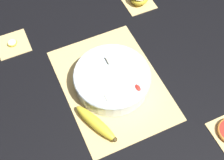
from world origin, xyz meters
TOP-DOWN VIEW (x-y plane):
  - ground_plane at (0.00, 0.00)m, footprint 6.00×6.00m
  - bamboo_mat_center at (-0.00, 0.00)m, footprint 0.48×0.34m
  - coaster_mat_near_left at (-0.34, -0.28)m, footprint 0.12×0.12m
  - coaster_mat_far_left at (-0.34, 0.28)m, footprint 0.12×0.12m
  - fruit_salad_bowl at (0.00, -0.00)m, footprint 0.27×0.27m
  - whole_banana at (0.13, -0.12)m, footprint 0.18×0.10m
  - banana_coin_single at (-0.34, -0.28)m, footprint 0.04×0.04m

SIDE VIEW (x-z plane):
  - ground_plane at x=0.00m, z-range 0.00..0.00m
  - coaster_mat_near_left at x=-0.34m, z-range 0.00..0.01m
  - coaster_mat_far_left at x=-0.34m, z-range 0.00..0.01m
  - bamboo_mat_center at x=0.00m, z-range 0.00..0.01m
  - banana_coin_single at x=-0.34m, z-range 0.01..0.02m
  - whole_banana at x=0.13m, z-range 0.01..0.04m
  - fruit_salad_bowl at x=0.00m, z-range 0.01..0.08m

